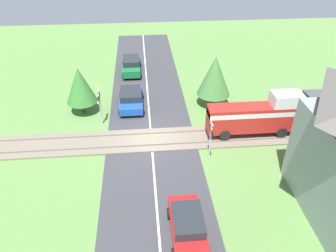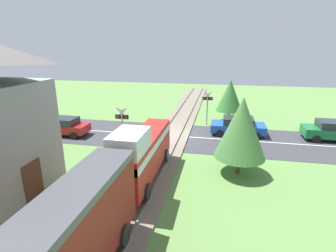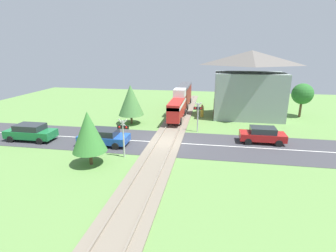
# 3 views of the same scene
# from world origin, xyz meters

# --- Properties ---
(ground_plane) EXTENTS (60.00, 60.00, 0.00)m
(ground_plane) POSITION_xyz_m (0.00, 0.00, 0.00)
(ground_plane) COLOR #5B8442
(road_surface) EXTENTS (48.00, 6.40, 0.02)m
(road_surface) POSITION_xyz_m (0.00, 0.00, 0.01)
(road_surface) COLOR #38383D
(road_surface) RESTS_ON ground_plane
(track_bed) EXTENTS (2.80, 48.00, 0.24)m
(track_bed) POSITION_xyz_m (0.00, 0.00, 0.07)
(track_bed) COLOR #756B5B
(track_bed) RESTS_ON ground_plane
(train) EXTENTS (1.58, 14.17, 3.18)m
(train) POSITION_xyz_m (0.00, 11.31, 1.86)
(train) COLOR red
(train) RESTS_ON track_bed
(car_near_crossing) EXTENTS (4.25, 2.07, 1.43)m
(car_near_crossing) POSITION_xyz_m (-5.18, -1.44, 0.76)
(car_near_crossing) COLOR #1E4CA8
(car_near_crossing) RESTS_ON ground_plane
(car_far_side) EXTENTS (3.90, 1.82, 1.44)m
(car_far_side) POSITION_xyz_m (8.44, 1.44, 0.76)
(car_far_side) COLOR #A81919
(car_far_side) RESTS_ON ground_plane
(car_behind_queue) EXTENTS (4.41, 1.94, 1.51)m
(car_behind_queue) POSITION_xyz_m (-12.22, -1.44, 0.80)
(car_behind_queue) COLOR #197038
(car_behind_queue) RESTS_ON ground_plane
(crossing_signal_west_approach) EXTENTS (0.90, 0.18, 3.06)m
(crossing_signal_west_approach) POSITION_xyz_m (-2.57, -3.70, 1.97)
(crossing_signal_west_approach) COLOR #B7B7B7
(crossing_signal_west_approach) RESTS_ON ground_plane
(crossing_signal_east_approach) EXTENTS (0.90, 0.18, 3.06)m
(crossing_signal_east_approach) POSITION_xyz_m (2.57, 3.70, 1.97)
(crossing_signal_east_approach) COLOR #B7B7B7
(crossing_signal_east_approach) RESTS_ON ground_plane
(pedestrian_by_station) EXTENTS (0.38, 0.38, 1.54)m
(pedestrian_by_station) POSITION_xyz_m (2.74, 9.85, 0.70)
(pedestrian_by_station) COLOR gold
(pedestrian_by_station) RESTS_ON ground_plane
(tree_roadside_hedge) EXTENTS (2.77, 2.77, 4.34)m
(tree_roadside_hedge) POSITION_xyz_m (-4.86, 5.47, 2.67)
(tree_roadside_hedge) COLOR brown
(tree_roadside_hedge) RESTS_ON ground_plane
(tree_beyond_track) EXTENTS (2.43, 2.43, 3.93)m
(tree_beyond_track) POSITION_xyz_m (-4.53, -5.35, 2.47)
(tree_beyond_track) COLOR brown
(tree_beyond_track) RESTS_ON ground_plane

